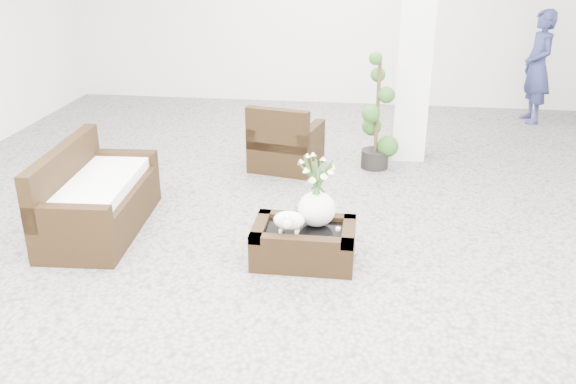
# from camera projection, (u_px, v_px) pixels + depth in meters

# --- Properties ---
(ground) EXTENTS (11.00, 11.00, 0.00)m
(ground) POSITION_uv_depth(u_px,v_px,m) (289.00, 249.00, 5.85)
(ground) COLOR gray
(ground) RESTS_ON ground
(column) EXTENTS (0.40, 0.40, 3.50)m
(column) POSITION_uv_depth(u_px,v_px,m) (418.00, 21.00, 7.58)
(column) COLOR white
(column) RESTS_ON ground
(coffee_table) EXTENTS (0.90, 0.60, 0.31)m
(coffee_table) POSITION_uv_depth(u_px,v_px,m) (304.00, 245.00, 5.59)
(coffee_table) COLOR black
(coffee_table) RESTS_ON ground
(sheep_figurine) EXTENTS (0.28, 0.23, 0.21)m
(sheep_figurine) POSITION_uv_depth(u_px,v_px,m) (289.00, 222.00, 5.41)
(sheep_figurine) COLOR white
(sheep_figurine) RESTS_ON coffee_table
(planter_narcissus) EXTENTS (0.44, 0.44, 0.80)m
(planter_narcissus) POSITION_uv_depth(u_px,v_px,m) (317.00, 184.00, 5.45)
(planter_narcissus) COLOR white
(planter_narcissus) RESTS_ON coffee_table
(tealight) EXTENTS (0.04, 0.04, 0.03)m
(tealight) POSITION_uv_depth(u_px,v_px,m) (338.00, 228.00, 5.50)
(tealight) COLOR white
(tealight) RESTS_ON coffee_table
(armchair) EXTENTS (0.92, 0.89, 0.83)m
(armchair) POSITION_uv_depth(u_px,v_px,m) (286.00, 135.00, 7.73)
(armchair) COLOR black
(armchair) RESTS_ON ground
(loveseat) EXTENTS (0.86, 1.64, 0.85)m
(loveseat) POSITION_uv_depth(u_px,v_px,m) (98.00, 190.00, 6.08)
(loveseat) COLOR black
(loveseat) RESTS_ON ground
(topiary) EXTENTS (0.38, 0.38, 1.42)m
(topiary) POSITION_uv_depth(u_px,v_px,m) (377.00, 113.00, 7.60)
(topiary) COLOR #224917
(topiary) RESTS_ON ground
(shopper) EXTENTS (0.50, 0.68, 1.71)m
(shopper) POSITION_uv_depth(u_px,v_px,m) (538.00, 67.00, 9.47)
(shopper) COLOR navy
(shopper) RESTS_ON ground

